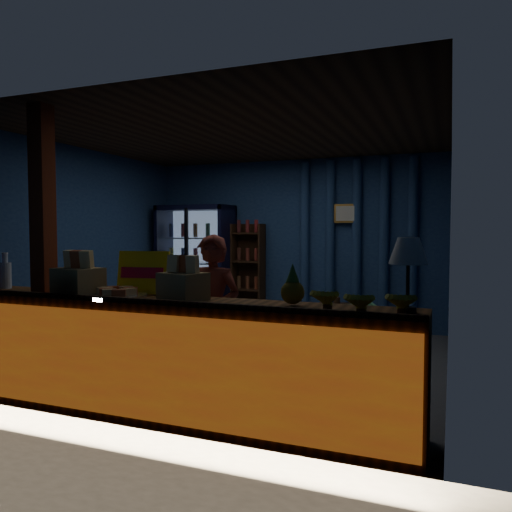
{
  "coord_description": "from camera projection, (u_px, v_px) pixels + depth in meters",
  "views": [
    {
      "loc": [
        2.31,
        -5.32,
        1.5
      ],
      "look_at": [
        0.31,
        -0.2,
        1.22
      ],
      "focal_mm": 35.0,
      "sensor_mm": 36.0,
      "label": 1
    }
  ],
  "objects": [
    {
      "name": "room_walls",
      "position": [
        238.0,
        224.0,
        5.79
      ],
      "size": [
        4.6,
        4.6,
        4.6
      ],
      "color": "navy",
      "rests_on": "ground"
    },
    {
      "name": "snack_box_left",
      "position": [
        78.0,
        280.0,
        4.2
      ],
      "size": [
        0.41,
        0.36,
        0.38
      ],
      "color": "olive",
      "rests_on": "counter"
    },
    {
      "name": "beverage_cooler",
      "position": [
        198.0,
        265.0,
        8.17
      ],
      "size": [
        1.2,
        0.62,
        1.9
      ],
      "color": "black",
      "rests_on": "ground"
    },
    {
      "name": "curtain_folds",
      "position": [
        356.0,
        244.0,
        7.43
      ],
      "size": [
        1.74,
        0.14,
        2.5
      ],
      "color": "navy",
      "rests_on": "room_walls"
    },
    {
      "name": "ground",
      "position": [
        238.0,
        358.0,
        5.87
      ],
      "size": [
        4.6,
        4.6,
        0.0
      ],
      "primitive_type": "plane",
      "color": "#515154",
      "rests_on": "ground"
    },
    {
      "name": "bottle_shelf",
      "position": [
        249.0,
        274.0,
        8.0
      ],
      "size": [
        0.5,
        0.28,
        1.6
      ],
      "color": "#3A2612",
      "rests_on": "ground"
    },
    {
      "name": "pastry_tray",
      "position": [
        117.0,
        294.0,
        4.08
      ],
      "size": [
        0.5,
        0.5,
        0.08
      ],
      "color": "silver",
      "rests_on": "counter"
    },
    {
      "name": "pineapple",
      "position": [
        293.0,
        289.0,
        3.65
      ],
      "size": [
        0.17,
        0.17,
        0.3
      ],
      "color": "olive",
      "rests_on": "counter"
    },
    {
      "name": "shopkeeper",
      "position": [
        213.0,
        317.0,
        4.44
      ],
      "size": [
        0.56,
        0.39,
        1.46
      ],
      "primitive_type": "imported",
      "rotation": [
        0.0,
        0.0,
        -0.07
      ],
      "color": "maroon",
      "rests_on": "ground"
    },
    {
      "name": "yellow_sign",
      "position": [
        143.0,
        273.0,
        4.31
      ],
      "size": [
        0.47,
        0.16,
        0.37
      ],
      "color": "yellow",
      "rests_on": "counter"
    },
    {
      "name": "counter",
      "position": [
        145.0,
        356.0,
        4.07
      ],
      "size": [
        4.4,
        0.57,
        0.99
      ],
      "color": "brown",
      "rests_on": "ground"
    },
    {
      "name": "snack_box_centre",
      "position": [
        183.0,
        284.0,
        3.94
      ],
      "size": [
        0.4,
        0.36,
        0.35
      ],
      "color": "olive",
      "rests_on": "counter"
    },
    {
      "name": "support_post",
      "position": [
        44.0,
        253.0,
        4.42
      ],
      "size": [
        0.16,
        0.16,
        2.6
      ],
      "primitive_type": "cube",
      "color": "maroon",
      "rests_on": "ground"
    },
    {
      "name": "side_table",
      "position": [
        336.0,
        321.0,
        6.91
      ],
      "size": [
        0.55,
        0.41,
        0.57
      ],
      "color": "#3A2612",
      "rests_on": "ground"
    },
    {
      "name": "green_chair",
      "position": [
        352.0,
        322.0,
        6.68
      ],
      "size": [
        0.75,
        0.76,
        0.55
      ],
      "primitive_type": "imported",
      "rotation": [
        0.0,
        0.0,
        3.48
      ],
      "color": "#56AD64",
      "rests_on": "ground"
    },
    {
      "name": "framed_picture",
      "position": [
        346.0,
        213.0,
        7.42
      ],
      "size": [
        0.36,
        0.04,
        0.28
      ],
      "color": "gold",
      "rests_on": "room_walls"
    },
    {
      "name": "table_lamp",
      "position": [
        408.0,
        254.0,
        3.32
      ],
      "size": [
        0.26,
        0.26,
        0.51
      ],
      "color": "black",
      "rests_on": "counter"
    },
    {
      "name": "banana_bunches",
      "position": [
        362.0,
        301.0,
        3.33
      ],
      "size": [
        0.73,
        0.29,
        0.16
      ],
      "color": "gold",
      "rests_on": "counter"
    }
  ]
}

